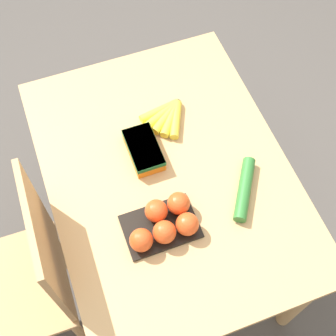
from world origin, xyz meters
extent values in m
plane|color=#4C4742|center=(0.00, 0.00, 0.00)|extent=(12.00, 12.00, 0.00)
cube|color=tan|center=(0.00, 0.00, 0.71)|extent=(1.15, 0.84, 0.03)
cylinder|color=tan|center=(-0.51, -0.36, 0.35)|extent=(0.06, 0.06, 0.69)
cylinder|color=tan|center=(0.51, -0.36, 0.35)|extent=(0.06, 0.06, 0.69)
cylinder|color=tan|center=(0.51, 0.36, 0.35)|extent=(0.06, 0.06, 0.69)
cube|color=tan|center=(-0.12, 0.65, 0.44)|extent=(0.43, 0.41, 0.03)
cube|color=tan|center=(-0.12, 0.46, 0.72)|extent=(0.39, 0.03, 0.52)
cylinder|color=tan|center=(0.06, 0.48, 0.22)|extent=(0.04, 0.04, 0.43)
cylinder|color=tan|center=(-0.30, 0.49, 0.22)|extent=(0.04, 0.04, 0.43)
sphere|color=brown|center=(0.26, -0.14, 0.74)|extent=(0.03, 0.03, 0.03)
cylinder|color=yellow|center=(0.25, -0.06, 0.74)|extent=(0.06, 0.16, 0.03)
cylinder|color=yellow|center=(0.23, -0.06, 0.74)|extent=(0.09, 0.16, 0.03)
cylinder|color=yellow|center=(0.21, -0.07, 0.74)|extent=(0.12, 0.15, 0.03)
cylinder|color=yellow|center=(0.20, -0.09, 0.74)|extent=(0.14, 0.13, 0.03)
cylinder|color=yellow|center=(0.19, -0.10, 0.74)|extent=(0.16, 0.10, 0.03)
cube|color=black|center=(-0.19, 0.10, 0.73)|extent=(0.17, 0.25, 0.01)
sphere|color=#DB4C1E|center=(-0.23, 0.02, 0.77)|extent=(0.08, 0.08, 0.08)
sphere|color=#DB4C1E|center=(-0.15, 0.02, 0.77)|extent=(0.08, 0.08, 0.08)
sphere|color=#DB4C1E|center=(-0.23, 0.10, 0.77)|extent=(0.08, 0.08, 0.08)
sphere|color=#DB4C1E|center=(-0.15, 0.10, 0.77)|extent=(0.08, 0.08, 0.08)
sphere|color=#DB4C1E|center=(-0.23, 0.17, 0.77)|extent=(0.08, 0.08, 0.08)
cube|color=orange|center=(0.10, 0.05, 0.75)|extent=(0.18, 0.10, 0.05)
cube|color=#145123|center=(0.10, 0.05, 0.77)|extent=(0.18, 0.10, 0.02)
cylinder|color=#2D702D|center=(-0.16, -0.22, 0.74)|extent=(0.22, 0.17, 0.04)
camera|label=1|loc=(-0.75, 0.28, 2.17)|focal=50.00mm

